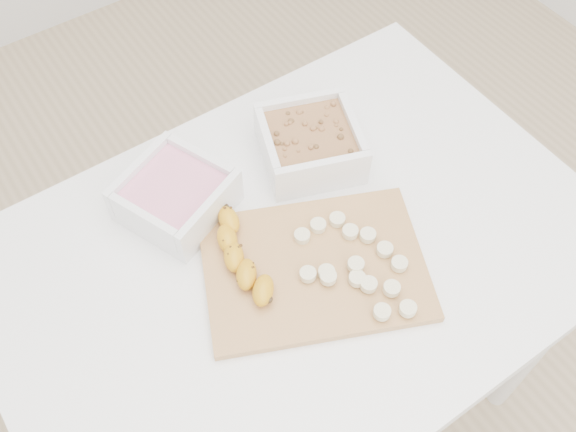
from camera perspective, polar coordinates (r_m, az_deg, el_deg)
ground at (r=1.74m, az=0.58°, el=-15.97°), size 3.50×3.50×0.00m
table at (r=1.14m, az=0.86°, el=-5.48°), size 1.00×0.70×0.75m
bowl_yogurt at (r=1.08m, az=-9.96°, el=1.82°), size 0.21×0.21×0.08m
bowl_granola at (r=1.14m, az=2.00°, el=6.50°), size 0.21×0.21×0.08m
cutting_board at (r=1.03m, az=2.37°, el=-4.60°), size 0.42×0.37×0.01m
banana at (r=1.01m, az=-4.05°, el=-3.70°), size 0.11×0.19×0.03m
banana_slices at (r=1.02m, az=5.96°, el=-4.18°), size 0.16×0.23×0.02m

